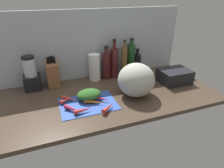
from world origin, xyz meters
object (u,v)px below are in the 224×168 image
paper_towel_roll (94,67)px  bottle_1 (114,62)px  cutting_board (88,104)px  bottle_3 (131,59)px  carrot_0 (109,107)px  carrot_6 (73,109)px  bottle_0 (106,65)px  carrot_1 (83,110)px  carrot_2 (94,96)px  carrot_4 (94,102)px  blender_appliance (31,75)px  knife_block (53,74)px  bottle_4 (137,63)px  carrot_3 (100,99)px  carrot_7 (69,99)px  bottle_2 (124,61)px  carrot_5 (67,100)px  dish_rack (174,76)px

paper_towel_roll → bottle_1: 19.05cm
cutting_board → bottle_3: 67.88cm
carrot_0 → carrot_6: size_ratio=1.00×
bottle_1 → bottle_0: bearing=-178.7°
cutting_board → carrot_1: bearing=-120.3°
carrot_2 → carrot_4: 8.61cm
carrot_2 → blender_appliance: 54.35cm
carrot_2 → paper_towel_roll: paper_towel_roll is taller
knife_block → blender_appliance: blender_appliance is taller
carrot_6 → blender_appliance: blender_appliance is taller
bottle_3 → bottle_4: bottle_3 is taller
bottle_4 → carrot_6: bearing=-146.5°
carrot_3 → carrot_7: size_ratio=1.29×
carrot_3 → blender_appliance: bearing=140.0°
carrot_1 → carrot_3: bearing=34.2°
carrot_4 → carrot_6: bearing=-166.4°
bottle_2 → cutting_board: bearing=-139.6°
carrot_2 → knife_block: (-25.62, 33.68, 7.76)cm
carrot_3 → carrot_5: carrot_3 is taller
carrot_0 → knife_block: bearing=120.6°
bottle_4 → bottle_1: bearing=-174.5°
carrot_6 → bottle_0: bottle_0 is taller
carrot_4 → dish_rack: dish_rack is taller
carrot_1 → paper_towel_roll: size_ratio=0.52×
carrot_1 → carrot_7: carrot_1 is taller
carrot_1 → bottle_1: 64.58cm
knife_block → blender_appliance: 16.77cm
bottle_3 → dish_rack: bottle_3 is taller
bottle_3 → dish_rack: bearing=-47.5°
carrot_1 → carrot_5: carrot_1 is taller
carrot_6 → knife_block: 47.34cm
carrot_1 → carrot_0: bearing=-9.1°
cutting_board → knife_block: knife_block is taller
knife_block → bottle_3: 72.38cm
carrot_2 → bottle_4: (53.68, 35.06, 7.09)cm
cutting_board → knife_block: bearing=116.3°
blender_appliance → bottle_2: 80.65cm
carrot_6 → bottle_1: bottle_1 is taller
carrot_3 → carrot_6: size_ratio=1.16×
carrot_3 → bottle_3: size_ratio=0.43×
carrot_3 → carrot_4: (-5.32, -2.76, -0.21)cm
paper_towel_roll → bottle_2: bottle_2 is taller
carrot_5 → knife_block: size_ratio=0.43×
carrot_1 → dish_rack: (86.09, 19.66, 3.37)cm
paper_towel_roll → carrot_6: bearing=-121.8°
carrot_1 → bottle_2: size_ratio=0.36×
bottle_3 → carrot_6: bearing=-144.1°
bottle_3 → blender_appliance: bearing=-179.1°
carrot_7 → paper_towel_roll: 42.42cm
carrot_5 → bottle_1: 59.19cm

